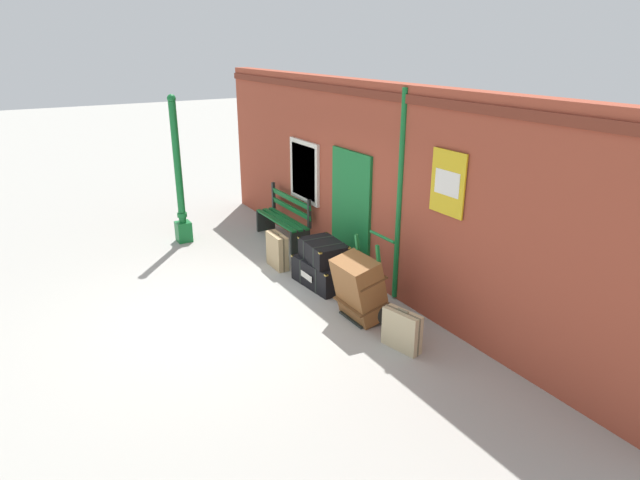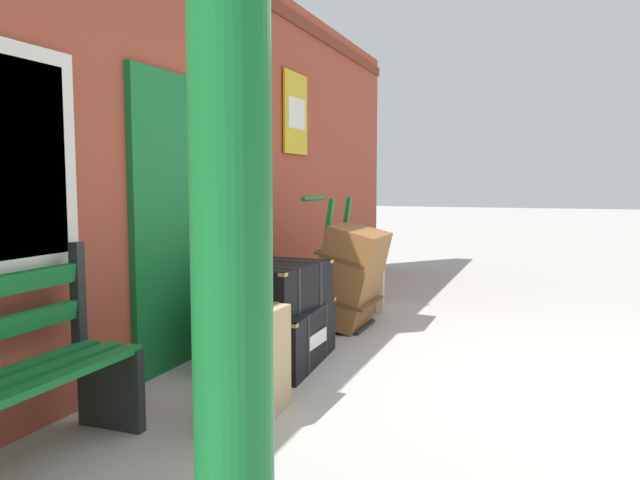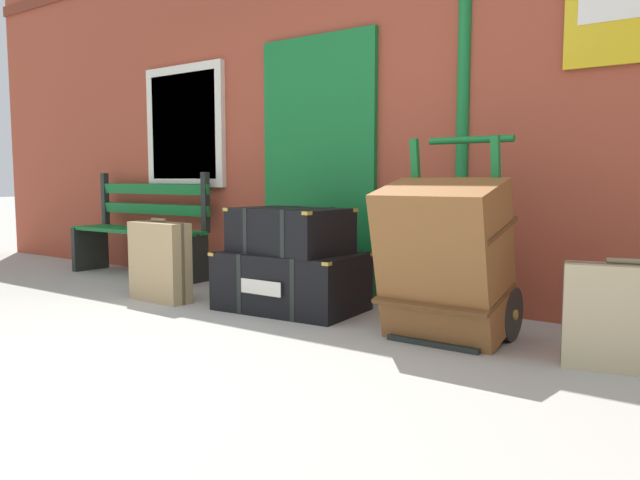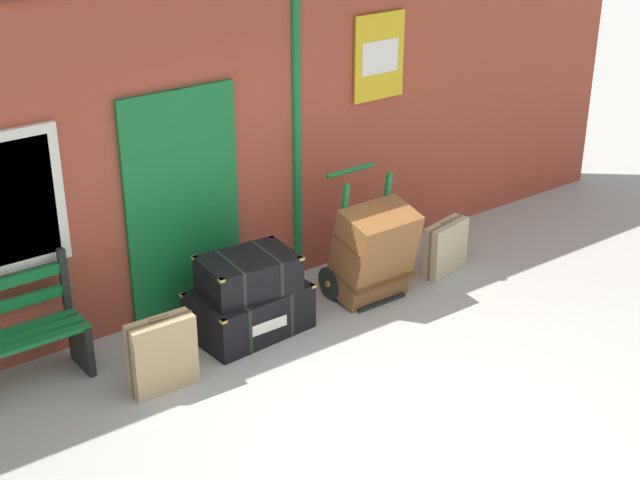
{
  "view_description": "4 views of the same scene",
  "coord_description": "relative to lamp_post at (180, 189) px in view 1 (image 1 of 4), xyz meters",
  "views": [
    {
      "loc": [
        6.81,
        -2.4,
        3.75
      ],
      "look_at": [
        0.06,
        1.59,
        0.86
      ],
      "focal_mm": 30.31,
      "sensor_mm": 36.0,
      "label": 1
    },
    {
      "loc": [
        -4.21,
        -0.1,
        1.33
      ],
      "look_at": [
        0.33,
        1.59,
        0.88
      ],
      "focal_mm": 34.8,
      "sensor_mm": 36.0,
      "label": 2
    },
    {
      "loc": [
        2.62,
        -1.68,
        0.95
      ],
      "look_at": [
        0.14,
        1.76,
        0.52
      ],
      "focal_mm": 34.46,
      "sensor_mm": 36.0,
      "label": 3
    },
    {
      "loc": [
        -3.93,
        -4.45,
        4.27
      ],
      "look_at": [
        0.5,
        1.55,
        0.8
      ],
      "focal_mm": 52.97,
      "sensor_mm": 36.0,
      "label": 4
    }
  ],
  "objects": [
    {
      "name": "ground_plane",
      "position": [
        3.28,
        -0.41,
        -1.08
      ],
      "size": [
        60.0,
        60.0,
        0.0
      ],
      "primitive_type": "plane",
      "color": "#A3A099"
    },
    {
      "name": "brick_facade",
      "position": [
        3.27,
        2.19,
        0.52
      ],
      "size": [
        10.4,
        0.35,
        3.2
      ],
      "color": "#9E422D",
      "rests_on": "ground"
    },
    {
      "name": "lamp_post",
      "position": [
        0.0,
        0.0,
        0.0
      ],
      "size": [
        0.28,
        0.28,
        2.85
      ],
      "color": "#146B2D",
      "rests_on": "ground"
    },
    {
      "name": "platform_bench",
      "position": [
        0.98,
        1.75,
        -0.63
      ],
      "size": [
        1.6,
        0.43,
        1.01
      ],
      "color": "#146B2D",
      "rests_on": "ground"
    },
    {
      "name": "steamer_trunk_base",
      "position": [
        3.17,
        1.36,
        -0.87
      ],
      "size": [
        1.05,
        0.72,
        0.43
      ],
      "color": "black",
      "rests_on": "ground"
    },
    {
      "name": "steamer_trunk_middle",
      "position": [
        3.16,
        1.35,
        -0.5
      ],
      "size": [
        0.85,
        0.61,
        0.33
      ],
      "color": "black",
      "rests_on": "steamer_trunk_base"
    },
    {
      "name": "porters_trolley",
      "position": [
        4.43,
        1.36,
        -0.8
      ],
      "size": [
        0.71,
        0.56,
        1.21
      ],
      "color": "black",
      "rests_on": "ground"
    },
    {
      "name": "large_brown_trunk",
      "position": [
        4.43,
        1.19,
        -0.6
      ],
      "size": [
        0.7,
        0.63,
        0.96
      ],
      "color": "brown",
      "rests_on": "ground"
    },
    {
      "name": "suitcase_caramel",
      "position": [
        5.37,
        1.2,
        -0.81
      ],
      "size": [
        0.56,
        0.28,
        0.57
      ],
      "color": "tan",
      "rests_on": "ground"
    },
    {
      "name": "suitcase_olive",
      "position": [
        2.14,
        1.02,
        -0.77
      ],
      "size": [
        0.55,
        0.21,
        0.65
      ],
      "color": "tan",
      "rests_on": "ground"
    }
  ]
}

